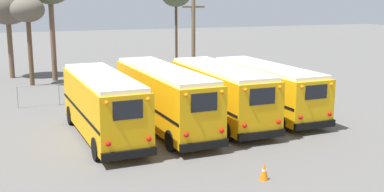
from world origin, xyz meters
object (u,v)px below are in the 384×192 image
school_bus_0 (103,104)px  traffic_cone (264,171)px  school_bus_2 (220,92)px  bare_tree_0 (7,8)px  school_bus_1 (163,96)px  school_bus_3 (266,88)px  bare_tree_1 (28,12)px  utility_pole (193,41)px

school_bus_0 → traffic_cone: school_bus_0 is taller
school_bus_2 → bare_tree_0: bare_tree_0 is taller
school_bus_1 → school_bus_0: bearing=-168.8°
school_bus_3 → school_bus_2: bearing=-166.3°
school_bus_0 → bare_tree_1: bearing=99.4°
bare_tree_1 → traffic_cone: (7.61, -24.61, -5.56)m
school_bus_0 → school_bus_2: size_ratio=0.98×
school_bus_2 → school_bus_3: bearing=13.7°
school_bus_2 → traffic_cone: (-1.95, -8.75, -1.40)m
school_bus_1 → bare_tree_0: bearing=110.3°
school_bus_2 → bare_tree_0: size_ratio=1.25×
school_bus_2 → school_bus_3: (3.40, 0.83, -0.11)m
school_bus_0 → bare_tree_0: (-4.25, 21.38, 4.36)m
school_bus_1 → utility_pole: utility_pole is taller
school_bus_1 → school_bus_3: bearing=7.7°
school_bus_3 → bare_tree_0: (-14.45, 19.78, 4.50)m
school_bus_1 → school_bus_2: size_ratio=1.11×
utility_pole → school_bus_3: bearing=-82.6°
school_bus_3 → bare_tree_1: (-12.96, 15.04, 4.27)m
school_bus_1 → bare_tree_1: bare_tree_1 is taller
school_bus_1 → traffic_cone: 8.89m
school_bus_2 → bare_tree_1: bearing=121.1°
school_bus_1 → school_bus_2: (3.40, 0.09, -0.06)m
school_bus_0 → bare_tree_1: bare_tree_1 is taller
bare_tree_0 → school_bus_2: bearing=-61.8°
school_bus_2 → school_bus_1: bearing=-178.4°
school_bus_2 → utility_pole: 10.54m
school_bus_0 → traffic_cone: 9.44m
bare_tree_0 → school_bus_3: bearing=-53.9°
school_bus_2 → bare_tree_0: 23.79m
bare_tree_1 → traffic_cone: bare_tree_1 is taller
school_bus_1 → school_bus_3: (6.80, 0.92, -0.17)m
bare_tree_0 → school_bus_0: bearing=-78.8°
school_bus_3 → school_bus_1: bearing=-172.3°
bare_tree_1 → school_bus_0: bearing=-80.6°
school_bus_0 → school_bus_1: 3.47m
school_bus_2 → bare_tree_1: 18.99m
traffic_cone → bare_tree_1: bearing=107.2°
utility_pole → bare_tree_0: bearing=141.6°
school_bus_2 → bare_tree_0: (-11.05, 20.61, 4.39)m
school_bus_0 → school_bus_3: bearing=8.9°
school_bus_2 → school_bus_3: size_ratio=0.97×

